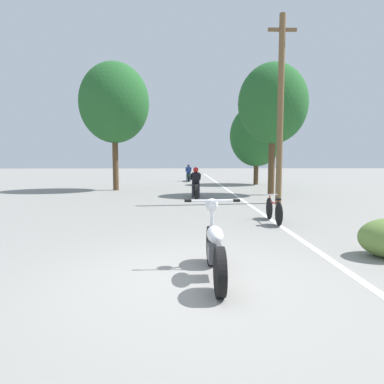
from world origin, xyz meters
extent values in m
plane|color=gray|center=(0.00, 0.00, 0.00)|extent=(120.00, 120.00, 0.00)
cube|color=white|center=(2.43, 12.01, 0.00)|extent=(0.14, 48.00, 0.01)
cylinder|color=brown|center=(3.68, 8.56, 3.64)|extent=(0.24, 0.24, 7.28)
cube|color=brown|center=(3.68, 8.56, 6.68)|extent=(1.10, 0.10, 0.12)
cylinder|color=#513A23|center=(4.22, 11.79, 1.69)|extent=(0.32, 0.32, 3.37)
ellipsoid|color=#235B28|center=(4.22, 11.79, 4.44)|extent=(3.36, 3.03, 3.87)
cylinder|color=#513A23|center=(4.94, 18.64, 1.10)|extent=(0.32, 0.32, 2.21)
ellipsoid|color=#235B28|center=(4.94, 18.64, 3.37)|extent=(3.67, 3.30, 4.22)
cylinder|color=#513A23|center=(-3.93, 14.55, 1.83)|extent=(0.32, 0.32, 3.66)
ellipsoid|color=#235B28|center=(-3.93, 14.55, 4.88)|extent=(3.86, 3.48, 4.44)
cylinder|color=black|center=(0.33, 0.68, 0.32)|extent=(0.12, 0.65, 0.65)
cylinder|color=black|center=(0.33, -0.67, 0.32)|extent=(0.12, 0.65, 0.65)
ellipsoid|color=silver|center=(0.33, 0.01, 0.66)|extent=(0.24, 0.64, 0.24)
cube|color=#4C4C51|center=(0.33, 0.01, 0.37)|extent=(0.20, 0.36, 0.24)
cylinder|color=silver|center=(0.33, 0.59, 0.71)|extent=(0.06, 0.23, 0.79)
cylinder|color=silver|center=(0.33, 0.50, 1.10)|extent=(0.78, 0.04, 0.04)
cylinder|color=black|center=(-0.07, 0.50, 1.10)|extent=(0.11, 0.05, 0.05)
cylinder|color=black|center=(0.72, 0.50, 1.10)|extent=(0.11, 0.05, 0.05)
sphere|color=silver|center=(0.33, 0.59, 1.02)|extent=(0.21, 0.21, 0.21)
cylinder|color=black|center=(0.45, 11.41, 0.33)|extent=(0.12, 0.67, 0.67)
cylinder|color=black|center=(0.45, 9.91, 0.33)|extent=(0.12, 0.67, 0.67)
cube|color=black|center=(0.45, 10.66, 0.51)|extent=(0.20, 0.96, 0.28)
cylinder|color=silver|center=(0.45, 11.31, 1.02)|extent=(0.50, 0.03, 0.03)
cylinder|color=#38383D|center=(0.32, 10.61, 0.33)|extent=(0.11, 0.11, 0.65)
cylinder|color=#38383D|center=(0.58, 10.61, 0.33)|extent=(0.11, 0.11, 0.65)
cube|color=black|center=(0.45, 10.64, 0.90)|extent=(0.34, 0.27, 0.52)
cylinder|color=black|center=(0.25, 10.80, 0.95)|extent=(0.08, 0.41, 0.32)
cylinder|color=black|center=(0.65, 10.80, 0.95)|extent=(0.08, 0.41, 0.32)
sphere|color=#B21919|center=(0.45, 10.68, 1.27)|extent=(0.25, 0.25, 0.25)
cylinder|color=black|center=(0.33, 23.00, 0.28)|extent=(0.12, 0.57, 0.57)
cylinder|color=black|center=(0.33, 21.62, 0.28)|extent=(0.12, 0.57, 0.57)
cube|color=#0C4723|center=(0.33, 22.31, 0.46)|extent=(0.20, 0.88, 0.28)
cylinder|color=silver|center=(0.33, 22.90, 0.92)|extent=(0.50, 0.03, 0.03)
cylinder|color=slate|center=(0.20, 22.26, 0.30)|extent=(0.11, 0.11, 0.60)
cylinder|color=slate|center=(0.46, 22.26, 0.30)|extent=(0.11, 0.11, 0.60)
cube|color=navy|center=(0.33, 22.29, 0.87)|extent=(0.34, 0.27, 0.55)
cylinder|color=navy|center=(0.13, 22.45, 0.92)|extent=(0.08, 0.44, 0.34)
cylinder|color=navy|center=(0.53, 22.45, 0.92)|extent=(0.08, 0.44, 0.34)
sphere|color=#2D333D|center=(0.33, 22.33, 1.24)|extent=(0.21, 0.21, 0.21)
cylinder|color=black|center=(2.39, 4.95, 0.32)|extent=(0.04, 0.64, 0.64)
cylinder|color=black|center=(2.39, 3.95, 0.32)|extent=(0.04, 0.64, 0.64)
cylinder|color=#B21E1E|center=(2.39, 4.45, 0.54)|extent=(0.04, 0.80, 0.04)
cylinder|color=#B21E1E|center=(2.39, 4.03, 0.51)|extent=(0.03, 0.03, 0.38)
cube|color=black|center=(2.39, 4.03, 0.70)|extent=(0.10, 0.20, 0.05)
cylinder|color=#B21E1E|center=(2.39, 4.90, 0.53)|extent=(0.03, 0.03, 0.41)
cylinder|color=silver|center=(2.39, 4.90, 0.73)|extent=(0.44, 0.03, 0.03)
camera|label=1|loc=(-0.15, -4.92, 1.76)|focal=32.00mm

